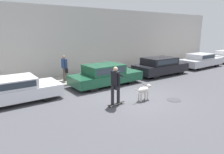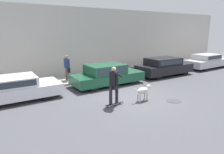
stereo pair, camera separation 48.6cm
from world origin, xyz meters
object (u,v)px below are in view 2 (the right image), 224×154
Objects in this scene: parked_car_2 at (164,67)px; pedestrian_with_bag at (67,67)px; fire_hydrant at (132,71)px; skateboarder at (114,84)px; parked_car_1 at (107,75)px; parked_car_3 at (207,61)px; parked_car_0 at (15,89)px; dog at (143,91)px.

parked_car_2 is 7.02m from pedestrian_with_bag.
skateboarder is at bearing -136.19° from fire_hydrant.
fire_hydrant is (2.66, 0.89, -0.21)m from parked_car_1.
parked_car_3 is 7.71m from fire_hydrant.
skateboarder is (-11.85, -3.14, 0.40)m from parked_car_3.
parked_car_0 is 2.51× the size of pedestrian_with_bag.
fire_hydrant is at bearing 55.27° from dog.
parked_car_3 is 12.26m from skateboarder.
parked_car_1 is at bearing 62.49° from skateboarder.
parked_car_3 is at bearing -0.50° from parked_car_1.
parked_car_3 is at bearing -0.31° from parked_car_0.
parked_car_3 is 10.87m from dog.
parked_car_1 is 2.73× the size of pedestrian_with_bag.
dog is 0.65× the size of pedestrian_with_bag.
skateboarder reaches higher than parked_car_0.
fire_hydrant is at bearing 172.61° from parked_car_3.
parked_car_1 reaches higher than parked_car_3.
parked_car_2 reaches higher than dog.
parked_car_2 is 2.65× the size of pedestrian_with_bag.
parked_car_2 is at bearing 24.51° from skateboarder.
parked_car_1 is at bearing -161.56° from fire_hydrant.
pedestrian_with_bag is (-1.76, 5.37, 0.50)m from dog.
parked_car_3 reaches higher than parked_car_0.
parked_car_1 is 3.51m from skateboarder.
parked_car_1 reaches higher than dog.
parked_car_0 is 10.04m from parked_car_2.
skateboarder is (-1.51, 0.22, 0.51)m from dog.
pedestrian_with_bag reaches higher than parked_car_0.
parked_car_1 is (5.12, -0.00, 0.04)m from parked_car_0.
parked_car_1 is 1.03× the size of parked_car_2.
skateboarder is 5.15m from pedestrian_with_bag.
dog is 0.46× the size of skateboarder.
skateboarder is (3.58, -3.14, 0.43)m from parked_car_0.
dog is 1.61m from skateboarder.
skateboarder reaches higher than fire_hydrant.
parked_car_3 is at bearing 168.39° from pedestrian_with_bag.
pedestrian_with_bag is at bearing 91.45° from skateboarder.
skateboarder is at bearing -153.07° from parked_car_2.
pedestrian_with_bag is (3.32, 2.01, 0.42)m from parked_car_0.
parked_car_2 is 5.99m from dog.
fire_hydrant is (-7.65, 0.89, -0.20)m from parked_car_3.
skateboarder is at bearing -165.97° from parked_car_3.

